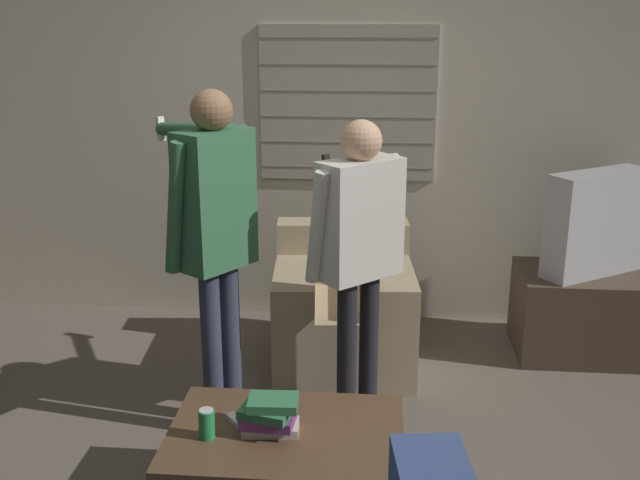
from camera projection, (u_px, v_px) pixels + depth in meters
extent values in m
cube|color=beige|center=(334.00, 134.00, 4.96)|extent=(5.20, 0.06, 2.55)
cube|color=#A8A393|center=(348.00, 104.00, 4.85)|extent=(1.15, 0.02, 1.00)
cube|color=gray|center=(347.00, 167.00, 4.96)|extent=(1.12, 0.00, 0.01)
cube|color=gray|center=(347.00, 143.00, 4.92)|extent=(1.12, 0.00, 0.01)
cube|color=gray|center=(347.00, 117.00, 4.87)|extent=(1.12, 0.00, 0.01)
cube|color=gray|center=(348.00, 91.00, 4.82)|extent=(1.12, 0.00, 0.01)
cube|color=gray|center=(348.00, 65.00, 4.77)|extent=(1.12, 0.00, 0.01)
cube|color=gray|center=(348.00, 38.00, 4.72)|extent=(1.12, 0.00, 0.01)
cube|color=tan|center=(343.00, 331.00, 4.51)|extent=(0.87, 0.88, 0.43)
cube|color=tan|center=(343.00, 251.00, 4.68)|extent=(0.82, 0.27, 0.38)
cube|color=tan|center=(392.00, 282.00, 4.41)|extent=(0.31, 0.84, 0.19)
cube|color=tan|center=(295.00, 282.00, 4.42)|extent=(0.31, 0.84, 0.19)
cube|color=brown|center=(286.00, 435.00, 3.09)|extent=(0.97, 0.67, 0.04)
cylinder|color=brown|center=(200.00, 434.00, 3.47)|extent=(0.04, 0.04, 0.37)
cylinder|color=brown|center=(392.00, 444.00, 3.40)|extent=(0.04, 0.04, 0.37)
cube|color=#4C3D2D|center=(586.00, 313.00, 4.65)|extent=(0.85, 0.58, 0.53)
cube|color=#B2B2B7|center=(596.00, 223.00, 4.47)|extent=(0.67, 0.54, 0.63)
cube|color=navy|center=(583.00, 219.00, 4.56)|extent=(0.48, 0.33, 0.52)
cylinder|color=#33384C|center=(212.00, 353.00, 3.70)|extent=(0.10, 0.10, 0.88)
cylinder|color=#33384C|center=(231.00, 345.00, 3.80)|extent=(0.10, 0.10, 0.88)
cube|color=#336642|center=(215.00, 200.00, 3.52)|extent=(0.37, 0.41, 0.66)
sphere|color=#846042|center=(211.00, 110.00, 3.40)|extent=(0.20, 0.20, 0.20)
cylinder|color=#336642|center=(175.00, 209.00, 3.41)|extent=(0.17, 0.15, 0.63)
cylinder|color=#336642|center=(200.00, 130.00, 3.78)|extent=(0.56, 0.42, 0.12)
cube|color=white|center=(161.00, 129.00, 3.98)|extent=(0.05, 0.05, 0.13)
cylinder|color=black|center=(347.00, 351.00, 3.83)|extent=(0.10, 0.10, 0.79)
cylinder|color=black|center=(369.00, 344.00, 3.92)|extent=(0.10, 0.10, 0.79)
cube|color=beige|center=(360.00, 219.00, 3.67)|extent=(0.45, 0.44, 0.59)
sphere|color=tan|center=(361.00, 141.00, 3.55)|extent=(0.20, 0.20, 0.20)
cylinder|color=beige|center=(317.00, 228.00, 3.57)|extent=(0.16, 0.16, 0.57)
cylinder|color=beige|center=(359.00, 163.00, 3.95)|extent=(0.44, 0.46, 0.19)
cube|color=black|center=(327.00, 166.00, 4.17)|extent=(0.06, 0.06, 0.13)
cube|color=beige|center=(271.00, 427.00, 3.07)|extent=(0.24, 0.14, 0.04)
cube|color=#75387F|center=(268.00, 419.00, 3.05)|extent=(0.23, 0.16, 0.04)
cube|color=#33754C|center=(267.00, 410.00, 3.04)|extent=(0.24, 0.21, 0.04)
cube|color=#33754C|center=(273.00, 403.00, 3.02)|extent=(0.21, 0.15, 0.04)
cylinder|color=#238E47|center=(207.00, 424.00, 3.02)|extent=(0.07, 0.07, 0.12)
cylinder|color=silver|center=(206.00, 410.00, 3.00)|extent=(0.06, 0.06, 0.00)
cube|color=white|center=(237.00, 421.00, 3.13)|extent=(0.11, 0.13, 0.02)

